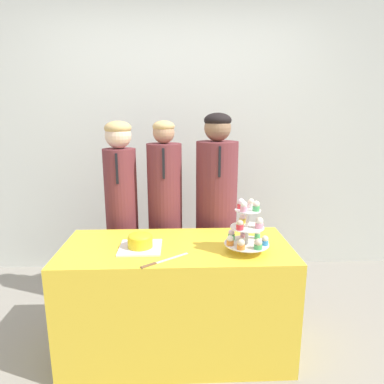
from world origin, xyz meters
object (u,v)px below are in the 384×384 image
at_px(student_0, 122,219).
at_px(cake_knife, 157,263).
at_px(student_2, 216,218).
at_px(round_cake, 140,241).
at_px(cupcake_stand, 247,229).
at_px(student_1, 165,222).

bearing_deg(student_0, cake_knife, -68.38).
height_order(cake_knife, student_2, student_2).
height_order(round_cake, cake_knife, round_cake).
relative_size(cupcake_stand, student_0, 0.22).
height_order(cupcake_stand, student_2, student_2).
bearing_deg(cake_knife, round_cake, 81.78).
distance_m(student_1, student_2, 0.40).
xyz_separation_m(cupcake_stand, student_0, (-0.84, 0.66, -0.14)).
bearing_deg(student_1, student_0, -180.00).
bearing_deg(student_0, round_cake, -70.97).
distance_m(round_cake, student_0, 0.62).
bearing_deg(round_cake, student_0, 109.03).
xyz_separation_m(student_1, student_2, (0.40, 0.00, 0.02)).
height_order(round_cake, cupcake_stand, cupcake_stand).
bearing_deg(cake_knife, student_2, 26.19).
xyz_separation_m(cupcake_stand, student_2, (-0.11, 0.66, -0.14)).
distance_m(cake_knife, student_2, 0.90).
bearing_deg(cupcake_stand, round_cake, 173.04).
distance_m(cupcake_stand, student_2, 0.68).
relative_size(cupcake_stand, student_1, 0.22).
relative_size(round_cake, student_2, 0.17).
distance_m(round_cake, student_1, 0.60).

